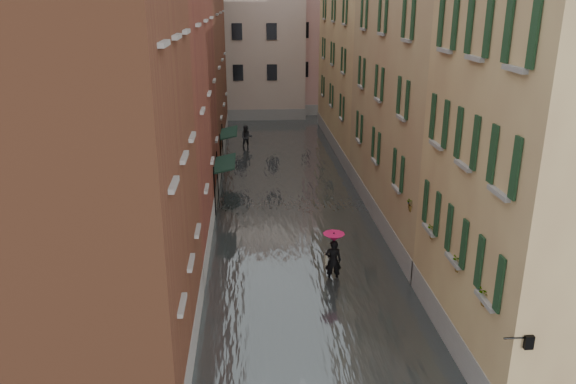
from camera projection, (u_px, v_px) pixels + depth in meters
name	position (u px, v px, depth m)	size (l,w,h in m)	color
ground	(315.00, 321.00, 19.66)	(120.00, 120.00, 0.00)	#58575A
floodwater	(288.00, 195.00, 31.89)	(10.00, 60.00, 0.20)	#474E4F
building_left_near	(70.00, 162.00, 15.19)	(6.00, 8.00, 13.00)	brown
building_left_mid	(142.00, 101.00, 25.64)	(6.00, 14.00, 12.50)	brown
building_left_far	(178.00, 54.00, 39.54)	(6.00, 16.00, 14.00)	brown
building_right_near	(564.00, 178.00, 16.37)	(6.00, 8.00, 11.50)	#9B7550
building_right_mid	(442.00, 92.00, 26.49)	(6.00, 14.00, 13.00)	tan
building_right_far	(373.00, 70.00, 40.88)	(6.00, 16.00, 11.50)	#9B7550
building_end_cream	(238.00, 45.00, 53.17)	(12.00, 9.00, 13.00)	#BCA895
building_end_pink	(329.00, 48.00, 55.82)	(10.00, 9.00, 12.00)	tan
awning_near	(224.00, 165.00, 29.37)	(1.09, 3.08, 2.80)	#153024
awning_far	(228.00, 134.00, 36.05)	(1.09, 3.08, 2.80)	#153024
wall_lantern	(527.00, 341.00, 13.31)	(0.71, 0.22, 0.35)	black
window_planters	(447.00, 235.00, 18.03)	(0.59, 7.88, 0.84)	brown
pedestrian_main	(333.00, 254.00, 22.05)	(0.86, 0.86, 2.06)	black
pedestrian_far	(246.00, 137.00, 41.78)	(0.88, 0.69, 1.82)	black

